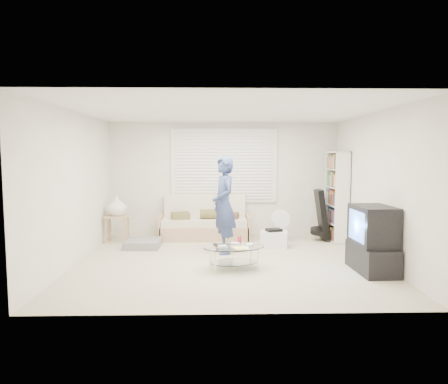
{
  "coord_description": "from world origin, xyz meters",
  "views": [
    {
      "loc": [
        -0.22,
        -6.59,
        1.79
      ],
      "look_at": [
        -0.05,
        0.3,
        1.15
      ],
      "focal_mm": 32.0,
      "sensor_mm": 36.0,
      "label": 1
    }
  ],
  "objects_px": {
    "tv_unit": "(372,240)",
    "futon_sofa": "(205,224)",
    "bookshelf": "(336,196)",
    "coffee_table": "(234,250)"
  },
  "relations": [
    {
      "from": "futon_sofa",
      "to": "tv_unit",
      "type": "distance_m",
      "value": 3.65
    },
    {
      "from": "tv_unit",
      "to": "coffee_table",
      "type": "relative_size",
      "value": 0.95
    },
    {
      "from": "bookshelf",
      "to": "tv_unit",
      "type": "xyz_separation_m",
      "value": [
        -0.13,
        -2.25,
        -0.44
      ]
    },
    {
      "from": "bookshelf",
      "to": "tv_unit",
      "type": "height_order",
      "value": "bookshelf"
    },
    {
      "from": "bookshelf",
      "to": "coffee_table",
      "type": "height_order",
      "value": "bookshelf"
    },
    {
      "from": "futon_sofa",
      "to": "bookshelf",
      "type": "relative_size",
      "value": 1.02
    },
    {
      "from": "coffee_table",
      "to": "futon_sofa",
      "type": "bearing_deg",
      "value": 102.54
    },
    {
      "from": "tv_unit",
      "to": "coffee_table",
      "type": "height_order",
      "value": "tv_unit"
    },
    {
      "from": "bookshelf",
      "to": "coffee_table",
      "type": "bearing_deg",
      "value": -137.38
    },
    {
      "from": "tv_unit",
      "to": "futon_sofa",
      "type": "bearing_deg",
      "value": 136.09
    }
  ]
}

